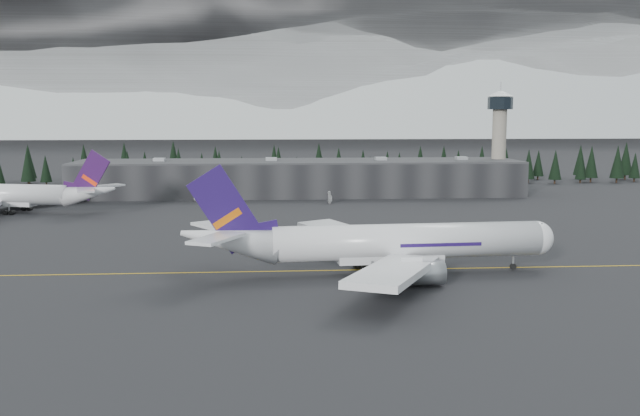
{
  "coord_description": "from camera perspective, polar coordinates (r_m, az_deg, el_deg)",
  "views": [
    {
      "loc": [
        -11.23,
        -133.13,
        29.29
      ],
      "look_at": [
        0.0,
        20.0,
        9.0
      ],
      "focal_mm": 40.0,
      "sensor_mm": 36.0,
      "label": 1
    }
  ],
  "objects": [
    {
      "name": "gse_vehicle_b",
      "position": [
        234.28,
        0.82,
        0.52
      ],
      "size": [
        4.32,
        1.96,
        1.44
      ],
      "primitive_type": "imported",
      "rotation": [
        0.0,
        0.0,
        -1.51
      ],
      "color": "#BBBCBE",
      "rests_on": "ground"
    },
    {
      "name": "treeline",
      "position": [
        296.14,
        -2.01,
        3.3
      ],
      "size": [
        360.0,
        20.0,
        15.0
      ],
      "primitive_type": "cube",
      "color": "black",
      "rests_on": "ground"
    },
    {
      "name": "gse_vehicle_a",
      "position": [
        243.66,
        -9.75,
        0.69
      ],
      "size": [
        2.84,
        5.54,
        1.5
      ],
      "primitive_type": "imported",
      "rotation": [
        0.0,
        0.0,
        0.07
      ],
      "color": "silver",
      "rests_on": "ground"
    },
    {
      "name": "jet_parked",
      "position": [
        231.63,
        -23.34,
        0.99
      ],
      "size": [
        63.81,
        58.19,
        19.1
      ],
      "rotation": [
        0.0,
        0.0,
        2.9
      ],
      "color": "silver",
      "rests_on": "ground"
    },
    {
      "name": "jet_main",
      "position": [
        131.22,
        4.4,
        -2.8
      ],
      "size": [
        70.08,
        64.55,
        20.6
      ],
      "rotation": [
        0.0,
        0.0,
        0.06
      ],
      "color": "silver",
      "rests_on": "ground"
    },
    {
      "name": "ground",
      "position": [
        136.77,
        0.61,
        -4.84
      ],
      "size": [
        1400.0,
        1400.0,
        0.0
      ],
      "primitive_type": "plane",
      "color": "black",
      "rests_on": "ground"
    },
    {
      "name": "terminal",
      "position": [
        259.39,
        -1.7,
        2.44
      ],
      "size": [
        160.0,
        30.0,
        12.6
      ],
      "color": "black",
      "rests_on": "ground"
    },
    {
      "name": "control_tower",
      "position": [
        275.06,
        14.16,
        6.08
      ],
      "size": [
        10.0,
        10.0,
        37.7
      ],
      "color": "gray",
      "rests_on": "ground"
    },
    {
      "name": "taxiline",
      "position": [
        134.83,
        0.69,
        -5.02
      ],
      "size": [
        400.0,
        0.4,
        0.02
      ],
      "primitive_type": "cube",
      "color": "gold",
      "rests_on": "ground"
    },
    {
      "name": "mountain_ridge",
      "position": [
        1133.56,
        -3.64,
        6.03
      ],
      "size": [
        4400.0,
        900.0,
        420.0
      ],
      "primitive_type": null,
      "color": "white",
      "rests_on": "ground"
    }
  ]
}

